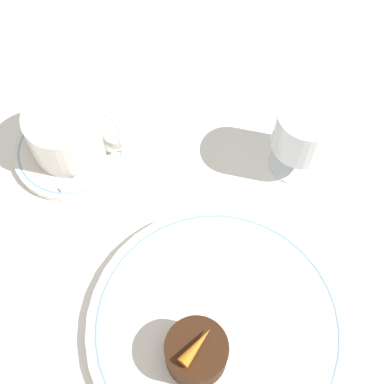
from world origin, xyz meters
name	(u,v)px	position (x,y,z in m)	size (l,w,h in m)	color
ground_plane	(232,317)	(0.00, 0.00, 0.00)	(3.00, 3.00, 0.00)	white
dinner_plate	(216,326)	(-0.01, -0.02, 0.01)	(0.28, 0.28, 0.01)	white
saucer	(70,150)	(-0.25, 0.16, 0.01)	(0.15, 0.15, 0.01)	white
coffee_cup	(66,130)	(-0.25, 0.16, 0.04)	(0.12, 0.10, 0.06)	white
spoon	(103,159)	(-0.20, 0.15, 0.01)	(0.07, 0.10, 0.00)	silver
wine_glass	(303,133)	(0.03, 0.22, 0.07)	(0.07, 0.07, 0.10)	silver
dessert_cake	(195,352)	(-0.03, -0.05, 0.04)	(0.06, 0.06, 0.04)	#381E0F
carrot_garnish	(195,346)	(-0.03, -0.05, 0.06)	(0.03, 0.04, 0.01)	orange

